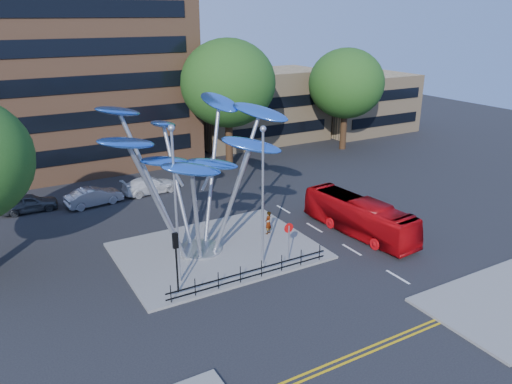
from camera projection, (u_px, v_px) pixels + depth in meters
ground at (283, 291)px, 26.92m from camera, size 120.00×120.00×0.00m
traffic_island at (218, 251)px, 31.32m from camera, size 12.00×9.00×0.15m
double_yellow_near at (356, 353)px, 22.02m from camera, size 40.00×0.12×0.01m
double_yellow_far at (361, 356)px, 21.77m from camera, size 40.00×0.12×0.01m
brick_tower at (39, 3)px, 45.15m from camera, size 25.00×15.00×30.00m
low_building_near at (259, 106)px, 57.54m from camera, size 15.00×8.00×8.00m
low_building_far at (363, 103)px, 62.64m from camera, size 12.00×8.00×7.00m
tree_right at (228, 83)px, 45.90m from camera, size 8.80×8.80×12.11m
tree_far at (346, 84)px, 52.78m from camera, size 8.00×8.00×10.81m
leaf_sculpture at (193, 145)px, 29.07m from camera, size 12.72×9.54×9.51m
street_lamp_left at (175, 193)px, 25.85m from camera, size 0.36×0.36×8.80m
street_lamp_right at (263, 185)px, 27.88m from camera, size 0.36×0.36×8.30m
traffic_light_island at (176, 250)px, 25.73m from camera, size 0.28×0.18×3.42m
no_entry_sign_island at (289, 236)px, 29.29m from camera, size 0.60×0.10×2.45m
pedestrian_railing_front at (251, 273)px, 27.65m from camera, size 10.00×0.06×1.00m
red_bus at (359, 216)px, 33.53m from camera, size 2.86×9.12×2.50m
pedestrian at (268, 223)px, 33.29m from camera, size 0.69×0.61×1.59m
parked_car_left at (29, 203)px, 37.46m from camera, size 4.10×1.75×1.38m
parked_car_mid at (94, 197)px, 38.72m from camera, size 4.47×2.06×1.42m
parked_car_right at (150, 185)px, 41.40m from camera, size 4.73×2.12×1.35m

